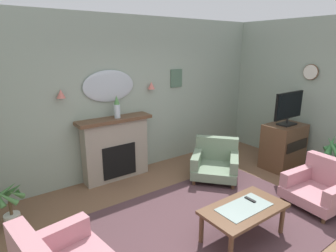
# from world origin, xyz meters

# --- Properties ---
(floor) EXTENTS (6.92, 5.88, 0.10)m
(floor) POSITION_xyz_m (0.00, 0.00, -0.05)
(floor) COLOR brown
(floor) RESTS_ON ground
(wall_back) EXTENTS (6.92, 0.10, 2.93)m
(wall_back) POSITION_xyz_m (0.00, 2.49, 1.46)
(wall_back) COLOR #93A393
(wall_back) RESTS_ON ground
(patterned_rug) EXTENTS (3.20, 2.40, 0.01)m
(patterned_rug) POSITION_xyz_m (0.00, 0.20, 0.01)
(patterned_rug) COLOR #4C3338
(patterned_rug) RESTS_ON ground
(fireplace) EXTENTS (1.36, 0.36, 1.16)m
(fireplace) POSITION_xyz_m (-0.53, 2.27, 0.57)
(fireplace) COLOR gray
(fireplace) RESTS_ON ground
(mantel_vase_centre) EXTENTS (0.11, 0.11, 0.40)m
(mantel_vase_centre) POSITION_xyz_m (-0.48, 2.24, 1.35)
(mantel_vase_centre) COLOR silver
(mantel_vase_centre) RESTS_ON fireplace
(wall_mirror) EXTENTS (0.96, 0.06, 0.56)m
(wall_mirror) POSITION_xyz_m (-0.53, 2.41, 1.71)
(wall_mirror) COLOR #B2BCC6
(wall_sconce_left) EXTENTS (0.14, 0.14, 0.14)m
(wall_sconce_left) POSITION_xyz_m (-1.38, 2.36, 1.66)
(wall_sconce_left) COLOR #D17066
(wall_sconce_right) EXTENTS (0.14, 0.14, 0.14)m
(wall_sconce_right) POSITION_xyz_m (0.32, 2.36, 1.66)
(wall_sconce_right) COLOR #D17066
(wall_clock) EXTENTS (0.04, 0.31, 0.31)m
(wall_clock) POSITION_xyz_m (2.92, 0.66, 1.90)
(wall_clock) COLOR silver
(framed_picture) EXTENTS (0.28, 0.03, 0.36)m
(framed_picture) POSITION_xyz_m (0.97, 2.42, 1.75)
(framed_picture) COLOR #4C6B56
(coffee_table) EXTENTS (1.10, 0.60, 0.45)m
(coffee_table) POSITION_xyz_m (-0.00, -0.26, 0.38)
(coffee_table) COLOR brown
(coffee_table) RESTS_ON ground
(tv_remote) EXTENTS (0.04, 0.16, 0.02)m
(tv_remote) POSITION_xyz_m (0.19, -0.20, 0.45)
(tv_remote) COLOR black
(tv_remote) RESTS_ON coffee_table
(armchair_near_fireplace) EXTENTS (0.88, 0.88, 0.71)m
(armchair_near_fireplace) POSITION_xyz_m (1.62, -0.42, 0.31)
(armchair_near_fireplace) COLOR #B77A84
(armchair_near_fireplace) RESTS_ON ground
(armchair_by_coffee_table) EXTENTS (1.14, 1.14, 0.71)m
(armchair_by_coffee_table) POSITION_xyz_m (0.99, 1.22, 0.31)
(armchair_by_coffee_table) COLOR gray
(armchair_by_coffee_table) RESTS_ON ground
(tv_cabinet) EXTENTS (0.80, 0.57, 0.90)m
(tv_cabinet) POSITION_xyz_m (2.41, 0.75, 0.45)
(tv_cabinet) COLOR brown
(tv_cabinet) RESTS_ON ground
(tv_flatscreen) EXTENTS (0.84, 0.24, 0.65)m
(tv_flatscreen) POSITION_xyz_m (2.41, 0.73, 1.25)
(tv_flatscreen) COLOR black
(tv_flatscreen) RESTS_ON tv_cabinet
(potted_plant_small_fern) EXTENTS (0.40, 0.42, 0.64)m
(potted_plant_small_fern) POSITION_xyz_m (-2.36, 1.74, 0.34)
(potted_plant_small_fern) COLOR silver
(potted_plant_small_fern) RESTS_ON ground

